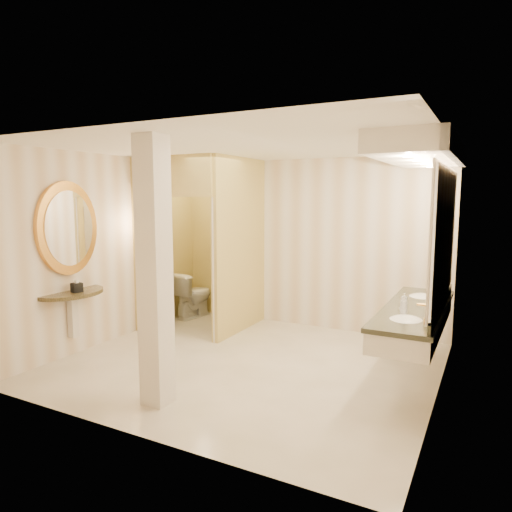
{
  "coord_description": "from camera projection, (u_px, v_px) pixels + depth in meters",
  "views": [
    {
      "loc": [
        2.68,
        -4.88,
        2.1
      ],
      "look_at": [
        0.03,
        0.2,
        1.36
      ],
      "focal_mm": 32.0,
      "sensor_mm": 36.0,
      "label": 1
    }
  ],
  "objects": [
    {
      "name": "floor",
      "position": [
        247.0,
        363.0,
        5.79
      ],
      "size": [
        4.5,
        4.5,
        0.0
      ],
      "primitive_type": "plane",
      "color": "silver",
      "rests_on": "ground"
    },
    {
      "name": "ceiling",
      "position": [
        246.0,
        147.0,
        5.45
      ],
      "size": [
        4.5,
        4.5,
        0.0
      ],
      "primitive_type": "plane",
      "rotation": [
        3.14,
        0.0,
        0.0
      ],
      "color": "white",
      "rests_on": "wall_back"
    },
    {
      "name": "wall_back",
      "position": [
        306.0,
        244.0,
        7.38
      ],
      "size": [
        4.5,
        0.02,
        2.7
      ],
      "primitive_type": "cube",
      "color": "white",
      "rests_on": "floor"
    },
    {
      "name": "wall_front",
      "position": [
        133.0,
        286.0,
        3.86
      ],
      "size": [
        4.5,
        0.02,
        2.7
      ],
      "primitive_type": "cube",
      "color": "white",
      "rests_on": "floor"
    },
    {
      "name": "wall_left",
      "position": [
        111.0,
        249.0,
        6.65
      ],
      "size": [
        0.02,
        4.0,
        2.7
      ],
      "primitive_type": "cube",
      "color": "white",
      "rests_on": "floor"
    },
    {
      "name": "wall_right",
      "position": [
        442.0,
        272.0,
        4.59
      ],
      "size": [
        0.02,
        4.0,
        2.7
      ],
      "primitive_type": "cube",
      "color": "white",
      "rests_on": "floor"
    },
    {
      "name": "toilet_closet",
      "position": [
        213.0,
        244.0,
        6.98
      ],
      "size": [
        1.5,
        1.55,
        2.7
      ],
      "color": "#DCCD73",
      "rests_on": "floor"
    },
    {
      "name": "wall_sconce",
      "position": [
        148.0,
        222.0,
        6.83
      ],
      "size": [
        0.14,
        0.14,
        0.42
      ],
      "color": "gold",
      "rests_on": "toilet_closet"
    },
    {
      "name": "vanity",
      "position": [
        421.0,
        240.0,
        5.03
      ],
      "size": [
        0.75,
        2.42,
        2.09
      ],
      "color": "silver",
      "rests_on": "floor"
    },
    {
      "name": "console_shelf",
      "position": [
        69.0,
        256.0,
        5.94
      ],
      "size": [
        0.93,
        0.93,
        1.92
      ],
      "color": "black",
      "rests_on": "floor"
    },
    {
      "name": "pillar",
      "position": [
        155.0,
        273.0,
        4.52
      ],
      "size": [
        0.26,
        0.26,
        2.7
      ],
      "primitive_type": "cube",
      "color": "silver",
      "rests_on": "floor"
    },
    {
      "name": "tissue_box",
      "position": [
        77.0,
        288.0,
        5.91
      ],
      "size": [
        0.15,
        0.15,
        0.12
      ],
      "primitive_type": "cube",
      "rotation": [
        0.0,
        0.0,
        -0.27
      ],
      "color": "black",
      "rests_on": "console_shelf"
    },
    {
      "name": "toilet",
      "position": [
        193.0,
        294.0,
        8.02
      ],
      "size": [
        0.55,
        0.83,
        0.79
      ],
      "primitive_type": "imported",
      "rotation": [
        0.0,
        0.0,
        3.0
      ],
      "color": "white",
      "rests_on": "floor"
    },
    {
      "name": "soap_bottle_a",
      "position": [
        404.0,
        299.0,
        5.23
      ],
      "size": [
        0.07,
        0.07,
        0.13
      ],
      "primitive_type": "imported",
      "rotation": [
        0.0,
        0.0,
        -0.18
      ],
      "color": "beige",
      "rests_on": "vanity"
    },
    {
      "name": "soap_bottle_b",
      "position": [
        403.0,
        307.0,
        4.89
      ],
      "size": [
        0.1,
        0.1,
        0.1
      ],
      "primitive_type": "imported",
      "rotation": [
        0.0,
        0.0,
        0.26
      ],
      "color": "silver",
      "rests_on": "vanity"
    },
    {
      "name": "soap_bottle_c",
      "position": [
        404.0,
        305.0,
        4.78
      ],
      "size": [
        0.1,
        0.1,
        0.2
      ],
      "primitive_type": "imported",
      "rotation": [
        0.0,
        0.0,
        -0.31
      ],
      "color": "#C6B28C",
      "rests_on": "vanity"
    }
  ]
}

